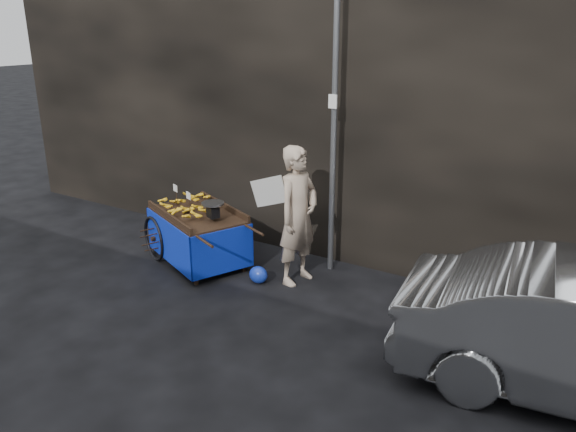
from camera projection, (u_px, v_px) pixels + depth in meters
The scene contains 6 objects.
ground at pixel (262, 299), 7.25m from camera, with size 80.00×80.00×0.00m, color black.
building_wall at pixel (381, 85), 8.31m from camera, with size 13.50×2.00×5.00m.
street_pole at pixel (334, 131), 7.48m from camera, with size 0.12×0.10×4.00m.
banana_cart at pixel (196, 218), 8.15m from camera, with size 2.24×1.65×1.12m.
vendor at pixel (298, 216), 7.46m from camera, with size 0.91×0.75×1.89m.
plastic_bag at pixel (258, 275), 7.65m from camera, with size 0.27×0.21×0.24m, color #1630AB.
Camera 1 is at (3.73, -5.33, 3.39)m, focal length 35.00 mm.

